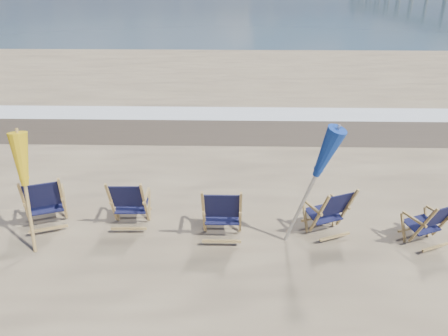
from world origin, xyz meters
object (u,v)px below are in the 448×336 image
object	(u,v)px
beach_chair_0	(63,201)
beach_chair_1	(145,205)
beach_chair_4	(446,221)
umbrella_yellow	(20,167)
umbrella_blue	(311,151)
beach_chair_3	(347,210)
beach_chair_2	(240,215)

from	to	relation	value
beach_chair_0	beach_chair_1	bearing A→B (deg)	157.21
beach_chair_4	umbrella_yellow	bearing A→B (deg)	-22.40
beach_chair_4	umbrella_yellow	distance (m)	6.91
beach_chair_4	umbrella_blue	xyz separation A→B (m)	(-2.36, -0.11, 1.27)
beach_chair_1	umbrella_yellow	size ratio (longest dim) A/B	0.52
beach_chair_4	umbrella_blue	bearing A→B (deg)	-21.53
beach_chair_4	beach_chair_3	bearing A→B (deg)	-33.96
beach_chair_3	umbrella_blue	xyz separation A→B (m)	(-0.78, -0.38, 1.24)
beach_chair_3	umbrella_yellow	bearing A→B (deg)	-18.33
beach_chair_0	beach_chair_3	distance (m)	4.95
beach_chair_1	umbrella_yellow	world-z (taller)	umbrella_yellow
beach_chair_0	beach_chair_3	bearing A→B (deg)	157.72
beach_chair_4	beach_chair_0	bearing A→B (deg)	-27.60
beach_chair_0	beach_chair_1	world-z (taller)	beach_chair_0
beach_chair_2	beach_chair_3	xyz separation A→B (m)	(1.83, 0.29, -0.05)
beach_chair_2	umbrella_blue	size ratio (longest dim) A/B	0.48
beach_chair_1	umbrella_blue	size ratio (longest dim) A/B	0.46
beach_chair_0	beach_chair_2	xyz separation A→B (m)	(3.12, -0.41, -0.00)
beach_chair_0	umbrella_yellow	bearing A→B (deg)	42.63
umbrella_yellow	umbrella_blue	distance (m)	4.48
umbrella_yellow	umbrella_blue	xyz separation A→B (m)	(4.47, 0.11, 0.27)
umbrella_yellow	umbrella_blue	world-z (taller)	umbrella_blue
beach_chair_0	beach_chair_2	size ratio (longest dim) A/B	1.00
beach_chair_1	beach_chair_3	size ratio (longest dim) A/B	1.04
beach_chair_2	umbrella_yellow	size ratio (longest dim) A/B	0.55
beach_chair_3	beach_chair_4	bearing A→B (deg)	146.61
umbrella_yellow	beach_chair_3	bearing A→B (deg)	5.30
umbrella_blue	beach_chair_4	bearing A→B (deg)	2.67
beach_chair_3	umbrella_yellow	distance (m)	5.36
umbrella_blue	beach_chair_2	bearing A→B (deg)	175.15
umbrella_yellow	beach_chair_1	bearing A→B (deg)	17.57
beach_chair_2	beach_chair_4	bearing A→B (deg)	-179.53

